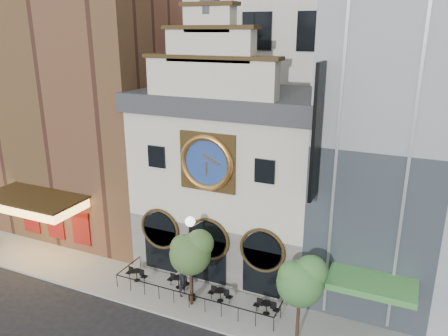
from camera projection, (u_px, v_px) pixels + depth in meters
ground at (179, 321)px, 25.23m from camera, size 120.00×120.00×0.00m
sidewalk at (199, 297)px, 27.38m from camera, size 44.00×5.00×0.15m
clock_building at (233, 173)px, 30.01m from camera, size 12.60×8.78×18.65m
theater_building at (96, 75)px, 35.17m from camera, size 14.00×15.60×25.00m
cafe_railing at (199, 290)px, 27.22m from camera, size 10.60×2.60×0.90m
bistro_0 at (137, 274)px, 28.90m from camera, size 1.58×0.68×0.90m
bistro_1 at (179, 281)px, 28.12m from camera, size 1.58×0.68×0.90m
bistro_2 at (220, 294)px, 26.73m from camera, size 1.58×0.68×0.90m
bistro_3 at (266, 307)px, 25.50m from camera, size 1.58×0.68×0.90m
pedestrian at (183, 282)px, 27.17m from camera, size 0.57×0.77×1.91m
lamppost at (191, 250)px, 25.97m from camera, size 1.78×0.61×5.58m
tree_left at (191, 251)px, 25.50m from camera, size 2.54×2.44×4.89m
tree_right at (301, 280)px, 22.55m from camera, size 2.55×2.46×4.91m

